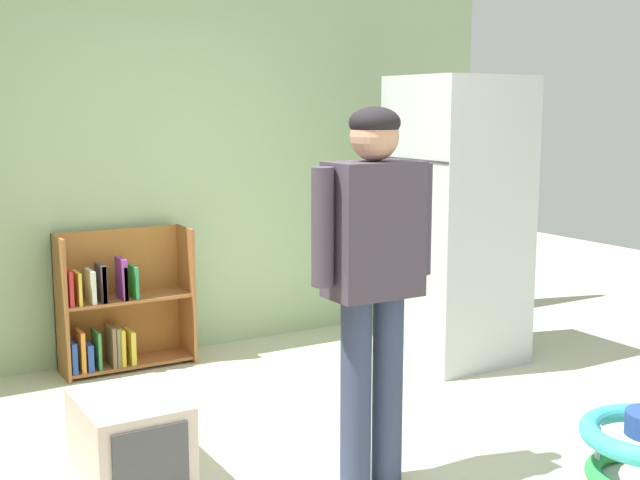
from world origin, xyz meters
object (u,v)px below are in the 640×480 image
object	(u,v)px
refrigerator	(457,221)
pet_carrier	(130,437)
bookshelf	(117,310)
standing_person	(373,265)

from	to	relation	value
refrigerator	pet_carrier	distance (m)	2.51
refrigerator	bookshelf	bearing A→B (deg)	154.71
bookshelf	refrigerator	bearing A→B (deg)	-25.29
bookshelf	pet_carrier	size ratio (longest dim) A/B	1.54
refrigerator	standing_person	xyz separation A→B (m)	(-1.47, -1.23, 0.07)
refrigerator	pet_carrier	world-z (taller)	refrigerator
bookshelf	standing_person	bearing A→B (deg)	-78.28
pet_carrier	refrigerator	bearing A→B (deg)	15.15
standing_person	refrigerator	bearing A→B (deg)	39.93
refrigerator	standing_person	distance (m)	1.91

